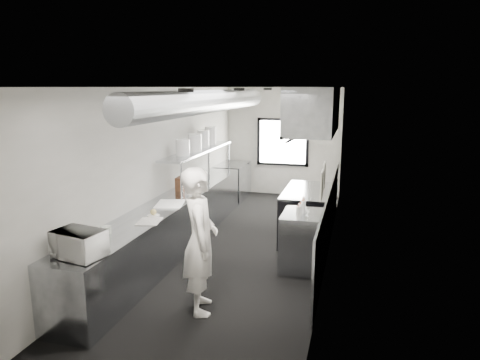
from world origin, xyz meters
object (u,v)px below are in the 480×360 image
Objects in this scene: plate_stack_b at (195,143)px; plate_stack_c at (203,139)px; far_work_table at (232,181)px; deli_tub_a at (86,242)px; deli_tub_b at (106,230)px; squeeze_bottle_a at (298,213)px; exhaust_hood at (313,111)px; squeeze_bottle_d at (304,206)px; plate_stack_a at (183,148)px; line_cook at (200,241)px; squeeze_bottle_b at (300,210)px; plate_stack_d at (210,136)px; small_plate at (154,216)px; knife_block at (180,184)px; microwave at (79,244)px; squeeze_bottle_c at (303,207)px; pass_shelf at (199,151)px; cutting_board at (169,204)px; bottle_station at (303,241)px; squeeze_bottle_e at (304,203)px; prep_counter at (172,225)px; range at (306,214)px.

plate_stack_b is 0.97× the size of plate_stack_c.
deli_tub_a is (-0.11, -5.99, 0.50)m from far_work_table.
deli_tub_b is at bearing -90.65° from plate_stack_c.
squeeze_bottle_a is at bearing -61.89° from far_work_table.
exhaust_hood is 1.91m from squeeze_bottle_d.
plate_stack_b is at bearing 87.06° from plate_stack_a.
squeeze_bottle_b is at bearing -55.60° from line_cook.
exhaust_hood is at bearing -24.96° from plate_stack_d.
plate_stack_d is at bearing 93.64° from small_plate.
line_cook reaches higher than deli_tub_b.
knife_block reaches higher than far_work_table.
knife_block is 1.48× the size of squeeze_bottle_d.
plate_stack_a is at bearing 101.35° from microwave.
squeeze_bottle_c is (2.33, -0.87, -0.72)m from plate_stack_a.
plate_stack_d reaches higher than pass_shelf.
deli_tub_a is at bearing 123.59° from microwave.
plate_stack_b is at bearing 94.09° from small_plate.
microwave is at bearing -88.57° from plate_stack_c.
squeeze_bottle_c is at bearing 57.16° from microwave.
line_cook reaches higher than squeeze_bottle_a.
cutting_board is at bearing 173.89° from squeeze_bottle_a.
plate_stack_b reaches higher than bottle_station.
plate_stack_a is at bearing -92.94° from plate_stack_b.
squeeze_bottle_b is at bearing -89.48° from exhaust_hood.
plate_stack_b is (0.08, 3.50, 0.79)m from deli_tub_a.
squeeze_bottle_e is at bearing 10.53° from cutting_board.
squeeze_bottle_c reaches higher than prep_counter.
exhaust_hood is 12.85× the size of squeeze_bottle_d.
knife_block is 1.30× the size of squeeze_bottle_c.
line_cook reaches higher than squeeze_bottle_e.
bottle_station is 0.55m from squeeze_bottle_c.
plate_stack_c is (0.07, 1.13, 0.72)m from knife_block.
squeeze_bottle_b reaches higher than deli_tub_b.
range is 3.22m from line_cook.
plate_stack_c is 1.85× the size of squeeze_bottle_a.
prep_counter is at bearing 166.97° from squeeze_bottle_a.
small_plate is 1.13× the size of squeeze_bottle_e.
small_plate is (0.13, -0.95, 0.46)m from prep_counter.
plate_stack_a is 2.70m from squeeze_bottle_a.
range is (2.19, 1.20, 0.02)m from prep_counter.
microwave is at bearing -79.04° from deli_tub_b.
squeeze_bottle_d is (2.28, -3.79, 0.54)m from far_work_table.
plate_stack_c is at bearing 140.92° from squeeze_bottle_d.
range is 2.55m from plate_stack_b.
squeeze_bottle_c is (2.15, 0.75, 0.09)m from small_plate.
plate_stack_a is (-0.01, -0.82, 0.18)m from pass_shelf.
microwave reaches higher than far_work_table.
plate_stack_d is at bearing 131.70° from squeeze_bottle_b.
squeeze_bottle_a is 0.63m from squeeze_bottle_e.
plate_stack_d is at bearing 134.86° from squeeze_bottle_d.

